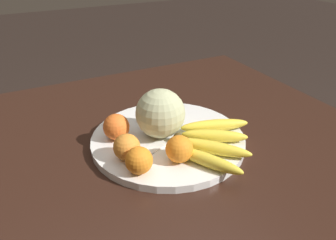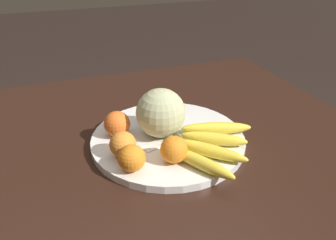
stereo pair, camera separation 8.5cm
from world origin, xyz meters
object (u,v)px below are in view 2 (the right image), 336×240
at_px(banana_bunch, 210,143).
at_px(orange_front_left, 123,144).
at_px(orange_front_right, 174,150).
at_px(orange_mid_center, 117,124).
at_px(produce_tag, 157,144).
at_px(orange_back_left, 132,158).
at_px(fruit_bowl, 168,139).
at_px(kitchen_table, 154,178).
at_px(melon, 161,113).

relative_size(banana_bunch, orange_front_left, 3.97).
height_order(banana_bunch, orange_front_right, orange_front_right).
bearing_deg(orange_mid_center, banana_bunch, 144.00).
height_order(orange_front_right, produce_tag, orange_front_right).
relative_size(orange_mid_center, orange_back_left, 1.09).
xyz_separation_m(orange_back_left, produce_tag, (-0.09, -0.08, -0.03)).
bearing_deg(banana_bunch, orange_back_left, -137.36).
relative_size(banana_bunch, produce_tag, 2.75).
distance_m(orange_mid_center, produce_tag, 0.12).
bearing_deg(fruit_bowl, produce_tag, 34.68).
relative_size(kitchen_table, orange_back_left, 19.96).
distance_m(melon, orange_front_left, 0.14).
relative_size(kitchen_table, produce_tag, 13.50).
bearing_deg(produce_tag, orange_back_left, 20.69).
bearing_deg(orange_back_left, banana_bunch, -176.50).
relative_size(banana_bunch, orange_mid_center, 3.71).
relative_size(orange_mid_center, produce_tag, 0.74).
xyz_separation_m(kitchen_table, fruit_bowl, (-0.05, -0.03, 0.09)).
bearing_deg(produce_tag, orange_mid_center, -64.44).
bearing_deg(kitchen_table, produce_tag, -157.55).
relative_size(kitchen_table, orange_mid_center, 18.25).
xyz_separation_m(banana_bunch, orange_front_left, (0.21, -0.05, 0.02)).
distance_m(orange_front_right, orange_mid_center, 0.19).
distance_m(orange_front_right, produce_tag, 0.09).
bearing_deg(banana_bunch, kitchen_table, -165.89).
distance_m(banana_bunch, orange_back_left, 0.20).
height_order(orange_mid_center, orange_back_left, orange_mid_center).
bearing_deg(orange_front_left, orange_mid_center, -94.74).
relative_size(kitchen_table, melon, 9.69).
bearing_deg(orange_front_left, kitchen_table, -171.40).
distance_m(kitchen_table, orange_front_left, 0.16).
bearing_deg(produce_tag, fruit_bowl, -166.66).
relative_size(orange_back_left, produce_tag, 0.68).
bearing_deg(melon, produce_tag, 60.06).
xyz_separation_m(orange_mid_center, orange_back_left, (0.00, 0.16, -0.00)).
relative_size(banana_bunch, orange_back_left, 4.06).
relative_size(fruit_bowl, banana_bunch, 1.59).
xyz_separation_m(kitchen_table, orange_front_left, (0.08, 0.01, 0.14)).
bearing_deg(kitchen_table, melon, -128.39).
relative_size(banana_bunch, orange_front_right, 3.92).
xyz_separation_m(orange_mid_center, produce_tag, (-0.09, 0.08, -0.03)).
distance_m(fruit_bowl, orange_back_left, 0.17).
bearing_deg(orange_back_left, orange_mid_center, -90.86).
xyz_separation_m(orange_front_right, produce_tag, (0.01, -0.08, -0.03)).
bearing_deg(orange_front_left, produce_tag, -169.22).
bearing_deg(orange_front_left, orange_back_left, 95.32).
bearing_deg(melon, orange_front_left, 27.34).
height_order(fruit_bowl, melon, melon).
xyz_separation_m(banana_bunch, orange_back_left, (0.20, 0.01, 0.01)).
bearing_deg(fruit_bowl, orange_mid_center, -22.92).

